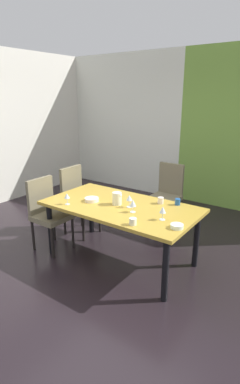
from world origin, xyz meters
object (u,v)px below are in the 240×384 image
(serving_bowl_north, at_px, (92,199))
(cup_front, at_px, (133,221))
(pitcher_east, at_px, (117,198))
(dining_table, at_px, (120,211))
(wine_glass_right, at_px, (163,210))
(cup_west, at_px, (178,202))
(chair_left_near, at_px, (47,210))
(wine_glass_near_shelf, at_px, (67,196))
(chair_head_far, at_px, (167,192))
(serving_bowl_rear, at_px, (177,226))
(wine_glass_south, at_px, (133,203))
(chair_left_far, at_px, (77,197))
(wine_glass_corner, at_px, (129,198))
(cup_center, at_px, (161,200))

(serving_bowl_north, height_order, cup_front, cup_front)
(serving_bowl_north, bearing_deg, pitcher_east, 15.10)
(dining_table, bearing_deg, wine_glass_right, -9.83)
(wine_glass_right, height_order, cup_west, wine_glass_right)
(chair_left_near, bearing_deg, wine_glass_right, 96.53)
(wine_glass_near_shelf, relative_size, wine_glass_right, 0.93)
(chair_head_far, height_order, pitcher_east, chair_head_far)
(chair_head_far, bearing_deg, pitcher_east, 89.54)
(wine_glass_near_shelf, distance_m, serving_bowl_rear, 1.42)
(wine_glass_south, bearing_deg, serving_bowl_rear, -9.97)
(dining_table, xyz_separation_m, serving_bowl_north, (-0.38, -0.10, 0.10))
(chair_left_near, bearing_deg, wine_glass_near_shelf, 82.08)
(dining_table, xyz_separation_m, wine_glass_south, (0.25, -0.11, 0.19))
(serving_bowl_rear, xyz_separation_m, cup_west, (-0.29, 0.63, 0.02))
(chair_left_far, relative_size, chair_head_far, 1.02)
(chair_left_near, relative_size, wine_glass_corner, 6.45)
(dining_table, bearing_deg, chair_left_far, 163.60)
(wine_glass_south, xyz_separation_m, cup_front, (0.19, -0.30, -0.07))
(chair_left_near, xyz_separation_m, serving_bowl_north, (0.63, 0.20, 0.22))
(chair_left_far, relative_size, serving_bowl_rear, 7.71)
(pitcher_east, bearing_deg, wine_glass_near_shelf, -144.77)
(cup_center, relative_size, pitcher_east, 0.51)
(pitcher_east, bearing_deg, wine_glass_right, -8.56)
(wine_glass_south, relative_size, serving_bowl_north, 0.86)
(chair_head_far, distance_m, cup_west, 1.14)
(cup_center, bearing_deg, serving_bowl_rear, -48.87)
(serving_bowl_north, bearing_deg, serving_bowl_rear, -5.45)
(pitcher_east, bearing_deg, cup_west, 34.29)
(serving_bowl_rear, xyz_separation_m, pitcher_east, (-0.90, 0.21, 0.06))
(chair_left_far, height_order, cup_front, chair_left_far)
(wine_glass_corner, bearing_deg, wine_glass_near_shelf, -151.78)
(dining_table, height_order, wine_glass_south, wine_glass_south)
(wine_glass_south, distance_m, serving_bowl_rear, 0.62)
(wine_glass_right, bearing_deg, cup_center, 120.22)
(wine_glass_near_shelf, relative_size, pitcher_east, 0.90)
(wine_glass_south, height_order, serving_bowl_north, wine_glass_south)
(serving_bowl_rear, distance_m, cup_west, 0.69)
(wine_glass_south, xyz_separation_m, wine_glass_near_shelf, (-0.80, -0.25, -0.00))
(chair_left_near, height_order, wine_glass_corner, chair_left_near)
(wine_glass_corner, xyz_separation_m, serving_bowl_north, (-0.51, -0.10, -0.09))
(wine_glass_near_shelf, xyz_separation_m, serving_bowl_rear, (1.41, 0.15, -0.08))
(cup_west, bearing_deg, wine_glass_right, -82.77)
(cup_center, bearing_deg, wine_glass_right, -59.78)
(chair_head_far, xyz_separation_m, wine_glass_south, (0.29, -1.46, 0.30))
(dining_table, xyz_separation_m, wine_glass_right, (0.63, -0.11, 0.19))
(chair_left_near, distance_m, cup_west, 1.75)
(chair_left_far, relative_size, wine_glass_south, 6.64)
(dining_table, bearing_deg, serving_bowl_north, -165.67)
(chair_head_far, relative_size, wine_glass_corner, 6.60)
(chair_left_near, relative_size, cup_front, 12.41)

